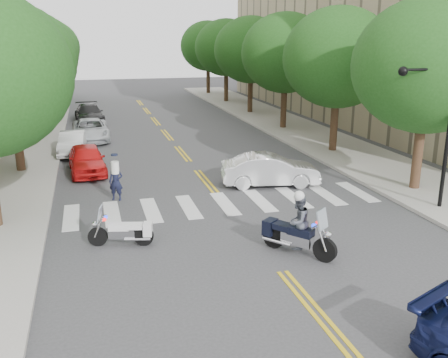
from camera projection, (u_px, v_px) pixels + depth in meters
name	position (u px, v px, depth m)	size (l,w,h in m)	color
ground	(282.00, 272.00, 14.92)	(140.00, 140.00, 0.00)	#38383A
sidewalk_left	(24.00, 141.00, 32.88)	(5.00, 60.00, 0.15)	#9E9991
sidewalk_right	(292.00, 128.00, 37.69)	(5.00, 60.00, 0.15)	#9E9991
tree_l_1	(9.00, 62.00, 24.12)	(6.40, 6.40, 8.45)	#382316
tree_l_2	(26.00, 56.00, 31.53)	(6.40, 6.40, 8.45)	#382316
tree_l_3	(37.00, 52.00, 38.94)	(6.40, 6.40, 8.45)	#382316
tree_l_4	(44.00, 49.00, 46.36)	(6.40, 6.40, 8.45)	#382316
tree_l_5	(49.00, 47.00, 53.77)	(6.40, 6.40, 8.45)	#382316
tree_r_0	(428.00, 66.00, 21.16)	(6.40, 6.40, 8.45)	#382316
tree_r_1	(338.00, 58.00, 28.58)	(6.40, 6.40, 8.45)	#382316
tree_r_2	(285.00, 53.00, 35.99)	(6.40, 6.40, 8.45)	#382316
tree_r_3	(251.00, 50.00, 43.40)	(6.40, 6.40, 8.45)	#382316
tree_r_4	(226.00, 48.00, 50.81)	(6.40, 6.40, 8.45)	#382316
tree_r_5	(208.00, 46.00, 58.22)	(6.40, 6.40, 8.45)	#382316
traffic_signal_pole	(440.00, 119.00, 19.08)	(2.82, 0.42, 6.00)	black
motorcycle_police	(296.00, 226.00, 15.93)	(1.84, 2.23, 2.13)	black
motorcycle_parked	(126.00, 232.00, 16.67)	(2.17, 0.85, 1.41)	black
officer_standing	(116.00, 182.00, 21.19)	(0.60, 0.39, 1.64)	black
convertible	(270.00, 170.00, 23.29)	(1.58, 4.54, 1.50)	white
parked_car_a	(87.00, 159.00, 25.37)	(1.73, 4.29, 1.46)	red
parked_car_b	(72.00, 143.00, 29.46)	(1.41, 4.03, 1.33)	silver
parked_car_c	(91.00, 130.00, 33.30)	(2.35, 5.09, 1.41)	silver
parked_car_d	(89.00, 114.00, 39.81)	(2.09, 5.14, 1.49)	black
parked_car_e	(89.00, 109.00, 42.89)	(1.54, 3.82, 1.30)	#929397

